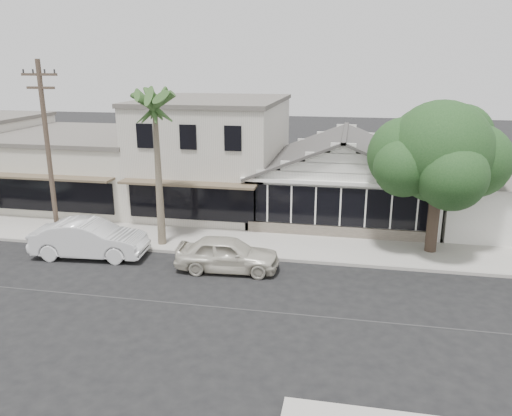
% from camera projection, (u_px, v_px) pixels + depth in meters
% --- Properties ---
extents(ground, '(140.00, 140.00, 0.00)m').
position_uv_depth(ground, '(198.00, 305.00, 18.86)').
color(ground, black).
rests_on(ground, ground).
extents(sidewalk_north, '(90.00, 3.50, 0.15)m').
position_uv_depth(sidewalk_north, '(92.00, 233.00, 26.66)').
color(sidewalk_north, '#9E9991').
rests_on(sidewalk_north, ground).
extents(corner_shop, '(10.40, 8.60, 5.10)m').
position_uv_depth(corner_shop, '(343.00, 174.00, 28.96)').
color(corner_shop, white).
rests_on(corner_shop, ground).
extents(side_cottage, '(6.00, 6.00, 3.00)m').
position_uv_depth(side_cottage, '(496.00, 204.00, 26.86)').
color(side_cottage, white).
rests_on(side_cottage, ground).
extents(row_building_near, '(8.00, 10.00, 6.50)m').
position_uv_depth(row_building_near, '(215.00, 155.00, 31.22)').
color(row_building_near, beige).
rests_on(row_building_near, ground).
extents(row_building_midnear, '(10.00, 10.00, 4.20)m').
position_uv_depth(row_building_midnear, '(85.00, 168.00, 33.19)').
color(row_building_midnear, beige).
rests_on(row_building_midnear, ground).
extents(utility_pole, '(1.80, 0.24, 9.00)m').
position_uv_depth(utility_pole, '(48.00, 150.00, 24.06)').
color(utility_pole, brown).
rests_on(utility_pole, ground).
extents(car_0, '(4.63, 2.10, 1.54)m').
position_uv_depth(car_0, '(227.00, 254.00, 21.85)').
color(car_0, beige).
rests_on(car_0, ground).
extents(car_1, '(5.47, 2.30, 1.76)m').
position_uv_depth(car_1, '(90.00, 239.00, 23.38)').
color(car_1, silver).
rests_on(car_1, ground).
extents(shade_tree, '(6.56, 5.93, 7.27)m').
position_uv_depth(shade_tree, '(438.00, 154.00, 22.84)').
color(shade_tree, '#423128').
rests_on(shade_tree, ground).
extents(palm_east, '(2.89, 2.89, 8.20)m').
position_uv_depth(palm_east, '(154.00, 104.00, 22.97)').
color(palm_east, '#726651').
rests_on(palm_east, ground).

